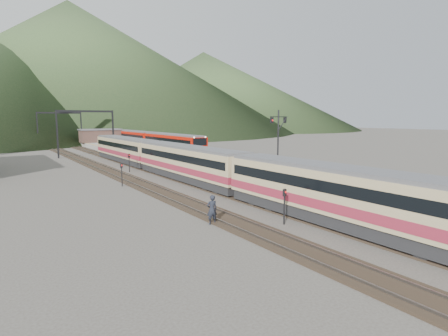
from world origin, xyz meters
TOP-DOWN VIEW (x-y plane):
  - ground at (0.00, 0.00)m, footprint 400.00×400.00m
  - track_main at (0.00, 40.00)m, footprint 2.60×200.00m
  - track_far at (-5.00, 40.00)m, footprint 2.60×200.00m
  - track_second at (11.50, 40.00)m, footprint 2.60×200.00m
  - platform at (5.60, 38.00)m, footprint 8.00×100.00m
  - gantry_near at (-2.85, 55.00)m, footprint 9.55×0.25m
  - gantry_far at (-2.85, 80.00)m, footprint 9.55×0.25m
  - station_shed at (5.60, 78.00)m, footprint 9.40×4.40m
  - hill_b at (30.00, 230.00)m, footprint 220.00×220.00m
  - hill_c at (110.00, 210.00)m, footprint 160.00×160.00m
  - main_train at (0.00, 22.85)m, footprint 2.95×60.51m
  - second_train at (11.50, 61.27)m, footprint 3.03×41.24m
  - signal_mast at (3.83, 12.93)m, footprint 2.18×0.51m
  - short_signal_a at (-2.48, 5.03)m, footprint 0.26×0.22m
  - short_signal_b at (-2.94, 32.86)m, footprint 0.26×0.23m
  - short_signal_c at (-6.84, 23.69)m, footprint 0.24×0.20m
  - worker at (-6.26, 7.58)m, footprint 0.74×0.55m

SIDE VIEW (x-z plane):
  - ground at x=0.00m, z-range 0.00..0.00m
  - track_main at x=0.00m, z-range -0.05..0.18m
  - track_far at x=-5.00m, z-range -0.05..0.18m
  - track_second at x=11.50m, z-range -0.05..0.18m
  - platform at x=5.60m, z-range 0.00..1.00m
  - worker at x=-6.26m, z-range 0.00..1.88m
  - short_signal_a at x=-2.48m, z-range 0.33..2.60m
  - short_signal_b at x=-2.94m, z-range 0.33..2.60m
  - short_signal_c at x=-6.84m, z-range 0.33..2.60m
  - main_train at x=0.00m, z-range 0.23..3.83m
  - second_train at x=11.50m, z-range 0.23..3.93m
  - station_shed at x=5.60m, z-range 1.02..4.12m
  - signal_mast at x=3.83m, z-range 1.72..8.11m
  - gantry_near at x=-2.85m, z-range 1.59..9.59m
  - gantry_far at x=-2.85m, z-range 1.59..9.59m
  - hill_c at x=110.00m, z-range 0.00..50.00m
  - hill_b at x=30.00m, z-range 0.00..75.00m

